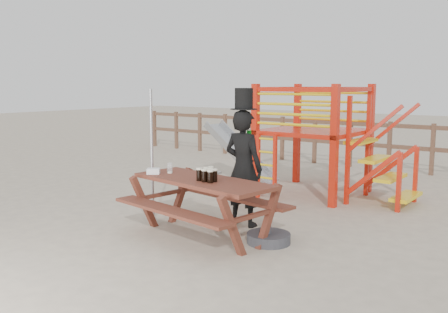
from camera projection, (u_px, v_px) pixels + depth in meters
ground at (179, 236)px, 6.95m from camera, size 60.00×60.00×0.00m
back_fence at (370, 139)px, 12.35m from camera, size 15.09×0.09×1.20m
playground_fort at (309, 138)px, 9.54m from camera, size 4.71×1.84×2.10m
picnic_table at (203, 201)px, 6.84m from camera, size 2.27×1.71×0.81m
man_with_hat at (243, 165)px, 7.35m from camera, size 0.63×0.42×2.04m
metal_pole at (152, 157)px, 7.48m from camera, size 0.04×0.04×2.03m
parasol_base at (269, 238)px, 6.62m from camera, size 0.58×0.58×0.25m
paper_bag at (153, 171)px, 7.19m from camera, size 0.23×0.22×0.08m
stout_pints at (208, 175)px, 6.66m from camera, size 0.30×0.31×0.17m
empty_glasses at (170, 168)px, 7.24m from camera, size 0.08×0.08×0.15m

